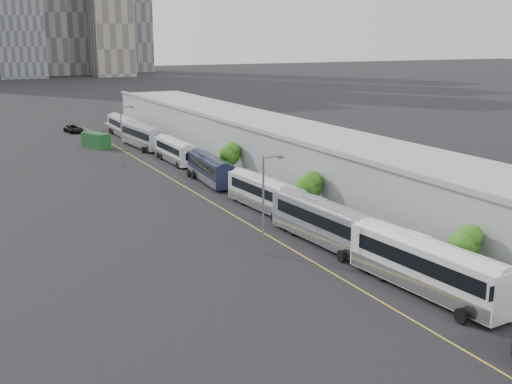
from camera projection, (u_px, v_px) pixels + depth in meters
sidewalk at (345, 215)px, 67.64m from camera, size 10.00×170.00×0.12m
lane_line at (256, 228)px, 63.10m from camera, size 0.12×160.00×0.02m
depot at (377, 179)px, 68.56m from camera, size 12.45×160.40×7.20m
bus_2 at (427, 271)px, 46.87m from camera, size 3.98×14.16×4.09m
bus_3 at (324, 226)px, 58.20m from camera, size 3.58×13.64×3.95m
bus_4 at (265, 197)px, 69.45m from camera, size 3.24×12.48×3.61m
bus_5 at (210, 171)px, 82.55m from camera, size 3.37×12.21×3.52m
bus_6 at (175, 153)px, 95.75m from camera, size 2.69×11.98×3.50m
bus_7 at (142, 138)px, 108.35m from camera, size 3.70×13.79×3.98m
bus_8 at (123, 128)px, 120.93m from camera, size 2.89×12.98×3.79m
tree_1 at (464, 242)px, 47.43m from camera, size 2.45×2.45×4.88m
tree_2 at (309, 184)px, 66.67m from camera, size 2.80×2.80×4.89m
tree_3 at (229, 152)px, 83.97m from camera, size 2.73×2.73×4.97m
street_lamp_near at (265, 198)px, 54.81m from camera, size 2.04×0.22×8.61m
street_lamp_far at (123, 132)px, 91.36m from camera, size 2.04×0.22×8.80m
shipping_container at (96, 140)px, 108.34m from camera, size 4.05×5.89×2.52m
suv at (73, 129)px, 125.42m from camera, size 3.31×5.63×1.47m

